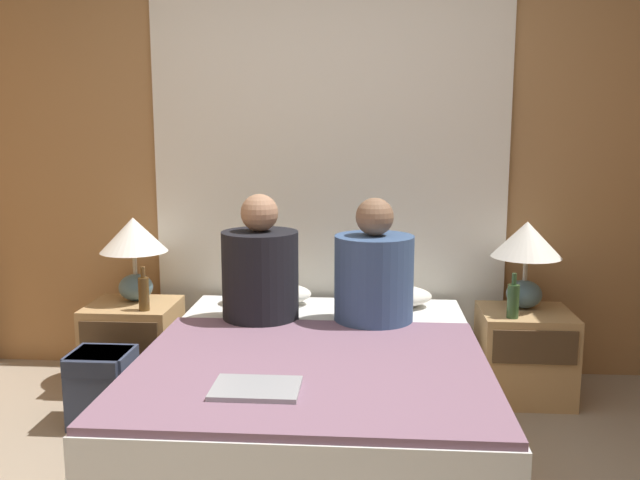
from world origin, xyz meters
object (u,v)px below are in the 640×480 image
lamp_left (134,244)px  pillow_right (386,296)px  person_left_in_bed (260,272)px  beer_bottle_on_right_stand (513,300)px  nightstand_right (524,354)px  backpack_on_floor (102,383)px  person_right_in_bed (374,275)px  lamp_right (526,249)px  nightstand_left (134,345)px  laptop_on_bed (256,388)px  beer_bottle_on_left_stand (144,293)px  bed (315,399)px  pillow_left (267,293)px

lamp_left → pillow_right: size_ratio=0.94×
person_left_in_bed → beer_bottle_on_right_stand: bearing=5.8°
person_left_in_bed → nightstand_right: bearing=10.6°
backpack_on_floor → person_right_in_bed: bearing=9.8°
lamp_right → person_left_in_bed: size_ratio=0.72×
lamp_right → beer_bottle_on_right_stand: size_ratio=2.02×
nightstand_left → laptop_on_bed: 1.55m
lamp_right → person_right_in_bed: size_ratio=0.74×
beer_bottle_on_left_stand → nightstand_right: bearing=3.6°
nightstand_right → lamp_left: size_ratio=1.02×
lamp_left → person_left_in_bed: person_left_in_bed is taller
lamp_left → lamp_right: bearing=0.0°
nightstand_right → person_left_in_bed: 1.49m
lamp_left → nightstand_right: bearing=-2.0°
beer_bottle_on_right_stand → backpack_on_floor: bearing=-170.0°
bed → nightstand_left: size_ratio=3.96×
nightstand_right → beer_bottle_on_right_stand: (-0.10, -0.13, 0.33)m
lamp_left → backpack_on_floor: size_ratio=1.28×
person_right_in_bed → backpack_on_floor: person_right_in_bed is taller
lamp_right → beer_bottle_on_left_stand: (-2.04, -0.21, -0.23)m
nightstand_left → lamp_left: lamp_left is taller
bed → nightstand_left: bearing=148.6°
pillow_left → nightstand_left: bearing=-171.7°
lamp_left → backpack_on_floor: lamp_left is taller
nightstand_right → lamp_left: (-2.15, 0.08, 0.57)m
beer_bottle_on_left_stand → beer_bottle_on_right_stand: 1.94m
beer_bottle_on_right_stand → backpack_on_floor: (-2.04, -0.36, -0.36)m
bed → beer_bottle_on_left_stand: 1.15m
pillow_left → person_left_in_bed: size_ratio=0.76×
pillow_right → person_left_in_bed: person_left_in_bed is taller
beer_bottle_on_right_stand → nightstand_left: bearing=176.4°
laptop_on_bed → person_right_in_bed: bearing=65.9°
lamp_right → laptop_on_bed: 1.83m
beer_bottle_on_left_stand → backpack_on_floor: (-0.10, -0.36, -0.37)m
nightstand_right → beer_bottle_on_left_stand: (-2.04, -0.13, 0.34)m
nightstand_left → backpack_on_floor: bearing=-88.6°
backpack_on_floor → laptop_on_bed: bearing=-39.6°
lamp_right → beer_bottle_on_left_stand: 2.06m
nightstand_left → backpack_on_floor: (0.01, -0.49, -0.03)m
beer_bottle_on_left_stand → person_left_in_bed: bearing=-11.4°
laptop_on_bed → beer_bottle_on_right_stand: bearing=43.7°
lamp_left → nightstand_left: bearing=-90.0°
laptop_on_bed → backpack_on_floor: (-0.89, 0.74, -0.30)m
lamp_left → pillow_left: size_ratio=0.94×
bed → lamp_right: 1.43m
pillow_right → backpack_on_floor: (-1.40, -0.60, -0.32)m
pillow_left → person_left_in_bed: 0.42m
bed → person_left_in_bed: person_left_in_bed is taller
beer_bottle_on_left_stand → person_right_in_bed: bearing=-6.1°
nightstand_left → backpack_on_floor: 0.49m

